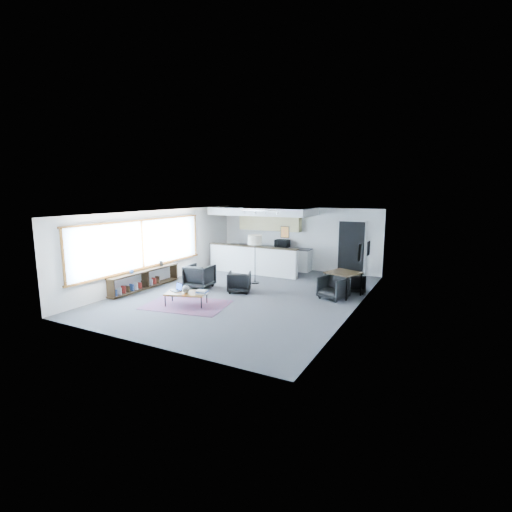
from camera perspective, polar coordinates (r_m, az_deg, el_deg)
The scene contains 21 objects.
room at distance 11.69m, azimuth -1.73°, elevation 0.31°, with size 7.02×9.02×2.62m.
window at distance 13.04m, azimuth -17.11°, elevation 1.56°, with size 0.10×5.95×1.66m.
console at distance 13.03m, azimuth -16.81°, elevation -3.49°, with size 0.35×3.00×0.80m.
kitchenette at distance 15.48m, azimuth 1.17°, elevation 2.94°, with size 4.20×1.96×2.60m.
doorway at distance 15.00m, azimuth 14.45°, elevation 1.25°, with size 1.10×0.12×2.15m.
track_light at distance 13.76m, azimuth 0.63°, elevation 6.89°, with size 1.60×0.07×0.15m.
wall_art_lower at distance 10.79m, azimuth 15.60°, elevation 0.50°, with size 0.03×0.38×0.48m.
wall_art_upper at distance 12.06m, azimuth 16.91°, elevation 1.15°, with size 0.03×0.34×0.44m.
kilim_rug at distance 11.01m, azimuth -10.64°, elevation -7.39°, with size 2.58×1.98×0.01m.
coffee_table at distance 10.91m, azimuth -10.70°, elevation -5.67°, with size 1.29×0.96×0.38m.
laptop at distance 11.11m, azimuth -11.96°, elevation -4.94°, with size 0.38×0.34×0.22m.
ceramic_pot at distance 10.85m, azimuth -10.74°, elevation -4.99°, with size 0.22×0.22×0.22m.
book_stack at distance 10.68m, azimuth -8.31°, elevation -5.51°, with size 0.39×0.34×0.10m.
coaster at distance 10.62m, azimuth -11.05°, elevation -5.93°, with size 0.12×0.12×0.01m.
armchair_left at distance 12.78m, azimuth -8.67°, elevation -2.93°, with size 0.84×0.79×0.87m, color black.
armchair_right at distance 12.13m, azimuth -2.59°, elevation -3.85°, with size 0.71×0.67×0.73m, color black.
floor_lamp at distance 13.07m, azimuth -0.15°, elevation 2.23°, with size 0.52×0.52×1.73m.
dining_table at distance 11.93m, azimuth 13.28°, elevation -2.72°, with size 1.15×1.15×0.76m.
dining_chair_near at distance 11.57m, azimuth 11.80°, elevation -4.93°, with size 0.63×0.59×0.65m, color black.
dining_chair_far at distance 12.49m, azimuth 14.63°, elevation -4.06°, with size 0.59×0.55×0.61m, color black.
microwave at distance 15.63m, azimuth 4.05°, elevation 2.06°, with size 0.58×0.32×0.40m, color black.
Camera 1 is at (5.68, -10.03, 3.23)m, focal length 26.00 mm.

